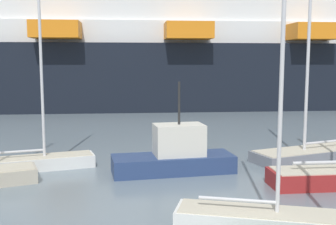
{
  "coord_description": "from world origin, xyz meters",
  "views": [
    {
      "loc": [
        -3.55,
        -10.03,
        5.49
      ],
      "look_at": [
        0.0,
        17.89,
        2.01
      ],
      "focal_mm": 44.04,
      "sensor_mm": 36.0,
      "label": 1
    }
  ],
  "objects": [
    {
      "name": "sailboat_0",
      "position": [
        1.18,
        2.46,
        0.51
      ],
      "size": [
        5.88,
        3.26,
        10.97
      ],
      "rotation": [
        0.0,
        0.0,
        -0.33
      ],
      "color": "white",
      "rests_on": "ground_plane"
    },
    {
      "name": "sailboat_5",
      "position": [
        7.34,
        11.45,
        0.54
      ],
      "size": [
        7.42,
        3.98,
        12.44
      ],
      "rotation": [
        0.0,
        0.0,
        3.42
      ],
      "color": "gray",
      "rests_on": "ground_plane"
    },
    {
      "name": "sailboat_7",
      "position": [
        -7.7,
        11.27,
        0.55
      ],
      "size": [
        6.11,
        2.64,
        11.21
      ],
      "rotation": [
        0.0,
        0.0,
        0.22
      ],
      "color": "white",
      "rests_on": "ground_plane"
    },
    {
      "name": "fishing_boat_3",
      "position": [
        -0.66,
        9.86,
        0.86
      ],
      "size": [
        6.18,
        2.57,
        4.52
      ],
      "rotation": [
        0.0,
        0.0,
        0.08
      ],
      "color": "navy",
      "rests_on": "ground_plane"
    },
    {
      "name": "cruise_ship",
      "position": [
        4.17,
        43.15,
        6.84
      ],
      "size": [
        136.53,
        24.79,
        21.62
      ],
      "rotation": [
        0.0,
        0.0,
        -0.03
      ],
      "color": "black",
      "rests_on": "ground_plane"
    }
  ]
}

